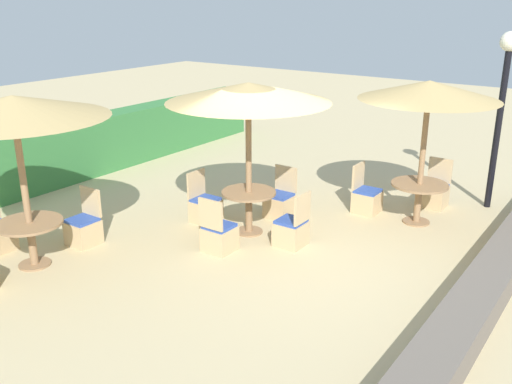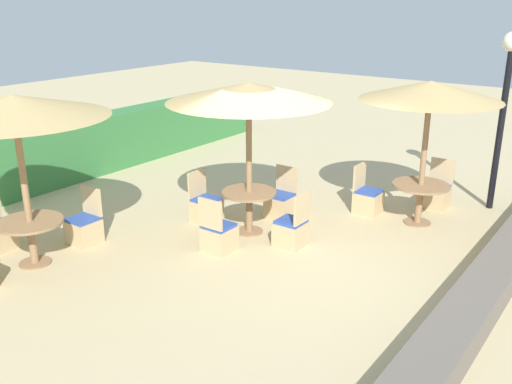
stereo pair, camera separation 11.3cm
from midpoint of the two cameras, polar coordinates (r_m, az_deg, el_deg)
ground_plane at (r=9.27m, az=3.38°, el=-5.98°), size 40.00×40.00×0.00m
hedge_row at (r=13.04m, az=-19.27°, el=3.50°), size 13.00×0.70×1.30m
stone_border at (r=8.15m, az=21.92°, el=-9.60°), size 10.00×0.56×0.40m
lamp_post at (r=11.48m, az=24.03°, el=9.62°), size 0.36×0.36×3.32m
parasol_back_left at (r=8.75m, az=-22.75°, el=7.85°), size 2.69×2.69×2.61m
round_table_back_left at (r=9.26m, az=-21.26°, el=-3.67°), size 0.98×0.98×0.71m
patio_chair_back_left_east at (r=9.88m, az=-16.46°, el=-3.47°), size 0.46×0.46×0.93m
parasol_front_right at (r=10.16m, az=17.35°, el=9.59°), size 2.39×2.39×2.57m
round_table_front_right at (r=10.59m, az=16.38°, el=-0.12°), size 1.00×1.00×0.75m
patio_chair_front_right_east at (r=11.62m, az=17.87°, el=-0.21°), size 0.46×0.46×0.93m
patio_chair_front_right_north at (r=11.00m, az=11.37°, el=-0.72°), size 0.46×0.46×0.93m
parasol_center at (r=9.30m, az=-0.38°, el=9.87°), size 2.70×2.70×2.60m
round_table_center at (r=9.78m, az=-0.36°, el=-0.98°), size 0.93×0.93×0.75m
patio_chair_center_south at (r=9.39m, az=3.93°, el=-3.88°), size 0.46×0.46×0.93m
patio_chair_center_west at (r=9.21m, az=-3.41°, el=-4.36°), size 0.46×0.46×0.93m
patio_chair_center_east at (r=10.60m, az=2.81°, el=-1.12°), size 0.46×0.46×0.93m
patio_chair_center_north at (r=10.40m, az=-4.74°, el=-1.56°), size 0.46×0.46×0.93m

